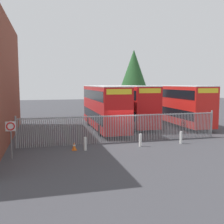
{
  "coord_description": "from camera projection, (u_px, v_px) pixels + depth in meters",
  "views": [
    {
      "loc": [
        -6.19,
        -19.86,
        4.67
      ],
      "look_at": [
        0.0,
        4.0,
        2.0
      ],
      "focal_mm": 42.52,
      "sensor_mm": 36.0,
      "label": 1
    }
  ],
  "objects": [
    {
      "name": "double_decker_bus_behind_fence_left",
      "position": [
        131.0,
        104.0,
        29.53
      ],
      "size": [
        2.54,
        10.81,
        4.42
      ],
      "color": "red",
      "rests_on": "ground"
    },
    {
      "name": "tree_tall_back",
      "position": [
        134.0,
        73.0,
        45.05
      ],
      "size": [
        5.45,
        5.45,
        10.34
      ],
      "color": "#4C3823",
      "rests_on": "ground"
    },
    {
      "name": "bollard_near_right",
      "position": [
        181.0,
        138.0,
        20.56
      ],
      "size": [
        0.2,
        0.2,
        0.95
      ],
      "primitive_type": "cylinder",
      "color": "silver",
      "rests_on": "ground"
    },
    {
      "name": "bollard_near_left",
      "position": [
        85.0,
        144.0,
        18.48
      ],
      "size": [
        0.2,
        0.2,
        0.95
      ],
      "primitive_type": "cylinder",
      "color": "silver",
      "rests_on": "ground"
    },
    {
      "name": "ground_plane",
      "position": [
        103.0,
        126.0,
        28.86
      ],
      "size": [
        100.0,
        100.0,
        0.0
      ],
      "primitive_type": "plane",
      "color": "#3D3D42"
    },
    {
      "name": "traffic_cone_by_gate",
      "position": [
        74.0,
        146.0,
        18.57
      ],
      "size": [
        0.34,
        0.34,
        0.59
      ],
      "color": "orange",
      "rests_on": "ground"
    },
    {
      "name": "bollard_center_front",
      "position": [
        140.0,
        140.0,
        19.64
      ],
      "size": [
        0.2,
        0.2,
        0.95
      ],
      "primitive_type": "cylinder",
      "color": "silver",
      "rests_on": "ground"
    },
    {
      "name": "double_decker_bus_near_gate",
      "position": [
        104.0,
        106.0,
        26.69
      ],
      "size": [
        2.54,
        10.81,
        4.42
      ],
      "color": "red",
      "rests_on": "ground"
    },
    {
      "name": "tree_short_side",
      "position": [
        135.0,
        77.0,
        44.86
      ],
      "size": [
        4.68,
        4.68,
        9.04
      ],
      "color": "#4C3823",
      "rests_on": "ground"
    },
    {
      "name": "palisade_fence",
      "position": [
        123.0,
        128.0,
        21.0
      ],
      "size": [
        16.21,
        0.14,
        2.35
      ],
      "color": "gray",
      "rests_on": "ground"
    },
    {
      "name": "speed_limit_sign_post",
      "position": [
        11.0,
        131.0,
        16.25
      ],
      "size": [
        0.6,
        0.14,
        2.4
      ],
      "color": "slate",
      "rests_on": "ground"
    },
    {
      "name": "double_decker_bus_behind_fence_right",
      "position": [
        179.0,
        103.0,
        29.8
      ],
      "size": [
        2.54,
        10.81,
        4.42
      ],
      "color": "red",
      "rests_on": "ground"
    }
  ]
}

